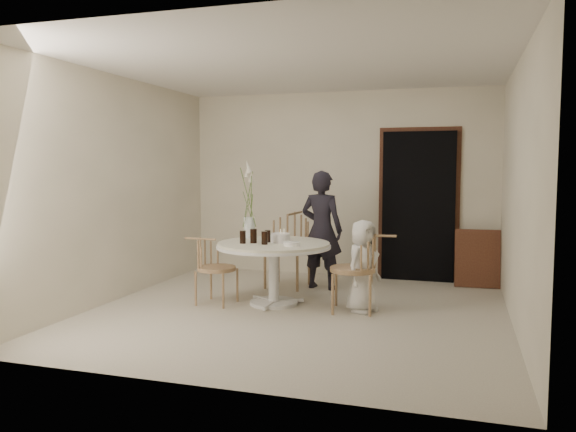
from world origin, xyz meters
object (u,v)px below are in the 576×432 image
(table, at_px, (274,252))
(chair_far, at_px, (291,238))
(birthday_cake, at_px, (280,238))
(girl, at_px, (322,230))
(chair_left, at_px, (208,261))
(boy, at_px, (363,266))
(chair_right, at_px, (364,261))
(flower_vase, at_px, (249,210))

(table, distance_m, chair_far, 1.12)
(chair_far, height_order, birthday_cake, chair_far)
(girl, bearing_deg, chair_far, -2.58)
(table, xyz_separation_m, girl, (0.33, 1.01, 0.16))
(table, height_order, chair_left, chair_left)
(chair_left, bearing_deg, boy, -81.09)
(chair_far, height_order, boy, boy)
(chair_right, bearing_deg, girl, -151.79)
(flower_vase, bearing_deg, chair_right, -13.77)
(girl, height_order, boy, girl)
(girl, xyz_separation_m, boy, (0.72, -1.04, -0.27))
(table, xyz_separation_m, birthday_cake, (0.07, 0.04, 0.17))
(chair_left, distance_m, girl, 1.62)
(boy, bearing_deg, girl, 58.77)
(chair_far, height_order, chair_right, chair_far)
(birthday_cake, bearing_deg, chair_far, 100.16)
(table, relative_size, chair_left, 1.71)
(boy, height_order, flower_vase, flower_vase)
(table, distance_m, girl, 1.08)
(table, relative_size, boy, 1.30)
(chair_left, xyz_separation_m, boy, (1.81, 0.14, 0.01))
(table, distance_m, birthday_cake, 0.19)
(table, bearing_deg, chair_far, 96.26)
(chair_far, distance_m, boy, 1.64)
(girl, bearing_deg, birthday_cake, 85.13)
(chair_left, relative_size, flower_vase, 0.81)
(chair_far, distance_m, chair_right, 1.64)
(chair_left, xyz_separation_m, birthday_cake, (0.83, 0.20, 0.28))
(boy, xyz_separation_m, flower_vase, (-1.48, 0.36, 0.56))
(boy, relative_size, flower_vase, 1.06)
(birthday_cake, bearing_deg, flower_vase, 148.89)
(chair_left, distance_m, boy, 1.81)
(boy, distance_m, flower_vase, 1.62)
(chair_far, xyz_separation_m, chair_right, (1.18, -1.14, -0.08))
(chair_left, height_order, girl, girl)
(boy, distance_m, birthday_cake, 1.02)
(chair_left, height_order, flower_vase, flower_vase)
(chair_left, relative_size, boy, 0.76)
(chair_right, relative_size, girl, 0.56)
(table, height_order, chair_right, chair_right)
(table, height_order, birthday_cake, birthday_cake)
(chair_far, distance_m, birthday_cake, 1.10)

